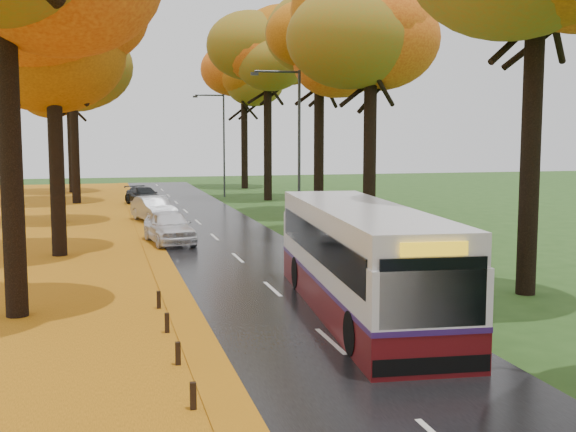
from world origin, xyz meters
name	(u,v)px	position (x,y,z in m)	size (l,w,h in m)	color
road	(233,254)	(0.00, 25.00, 0.02)	(6.50, 90.00, 0.04)	black
centre_line	(233,254)	(0.00, 25.00, 0.04)	(0.12, 90.00, 0.01)	silver
leaf_verge	(0,264)	(-9.00, 25.00, 0.01)	(12.00, 90.00, 0.02)	#85480C
leaf_drift	(158,257)	(-3.05, 25.00, 0.04)	(0.90, 90.00, 0.01)	orange
trees_left	(45,19)	(-7.18, 27.06, 9.53)	(9.20, 74.00, 13.88)	black
trees_right	(382,27)	(7.19, 26.91, 9.69)	(9.30, 74.20, 13.96)	black
streetlamp_mid	(294,139)	(3.95, 30.00, 4.71)	(2.45, 0.18, 8.00)	#333538
streetlamp_far	(221,137)	(3.95, 52.00, 4.71)	(2.45, 0.18, 8.00)	#333538
bus	(361,257)	(1.66, 14.45, 1.58)	(3.58, 11.36, 2.94)	#500C10
car_white	(169,227)	(-2.26, 28.63, 0.79)	(1.77, 4.39, 1.50)	white
car_silver	(154,209)	(-2.35, 36.94, 0.75)	(1.50, 4.29, 1.41)	gray
car_dark	(143,196)	(-2.35, 46.94, 0.66)	(1.74, 4.29, 1.25)	black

